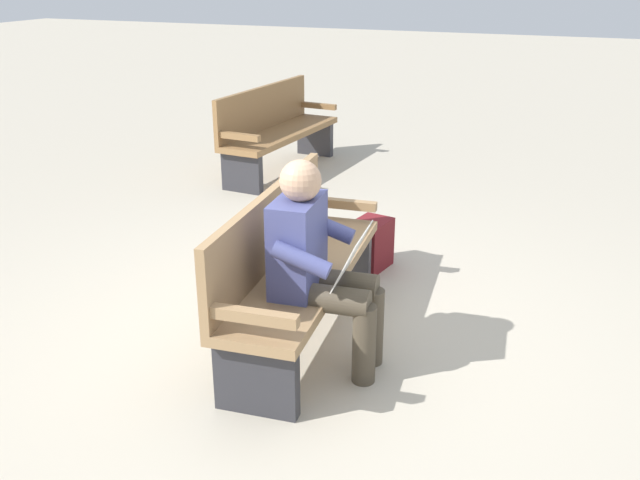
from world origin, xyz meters
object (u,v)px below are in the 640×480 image
object	(u,v)px
bench_near	(293,265)
backpack	(370,244)
person_seated	(318,261)
bench_far	(275,129)

from	to	relation	value
bench_near	backpack	distance (m)	1.17
person_seated	bench_far	bearing A→B (deg)	-156.75
bench_near	bench_far	distance (m)	3.61
backpack	bench_far	xyz separation A→B (m)	(-2.08, -1.74, 0.28)
person_seated	backpack	distance (m)	1.47
bench_near	person_seated	world-z (taller)	person_seated
person_seated	backpack	bearing A→B (deg)	-179.23
bench_far	backpack	bearing A→B (deg)	44.35
backpack	bench_far	bearing A→B (deg)	-140.05
backpack	bench_near	bearing A→B (deg)	-5.47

